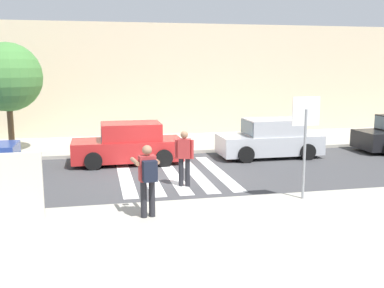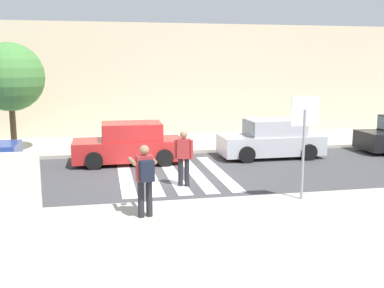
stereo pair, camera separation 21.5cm
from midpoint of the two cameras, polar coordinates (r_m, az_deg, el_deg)
ground_plane at (r=15.20m, az=-2.78°, el=-4.04°), size 120.00×120.00×0.00m
sidewalk_near at (r=9.41m, az=3.51°, el=-12.61°), size 60.00×6.00×0.14m
sidewalk_far at (r=21.01m, az=-5.44°, el=0.04°), size 60.00×4.80×0.14m
building_facade_far at (r=25.08m, az=-6.74°, el=8.10°), size 56.00×4.00×5.78m
crosswalk_stripe_0 at (r=15.23m, az=-8.87°, el=-4.11°), size 0.44×5.20×0.01m
crosswalk_stripe_1 at (r=15.29m, az=-5.87°, el=-3.99°), size 0.44×5.20×0.01m
crosswalk_stripe_2 at (r=15.39m, az=-2.90°, el=-3.85°), size 0.44×5.20×0.01m
crosswalk_stripe_3 at (r=15.53m, az=0.02°, el=-3.71°), size 0.44×5.20×0.01m
crosswalk_stripe_4 at (r=15.72m, az=2.87°, el=-3.56°), size 0.44×5.20×0.01m
stop_sign at (r=12.12m, az=13.72°, el=2.38°), size 0.76×0.08×2.74m
photographer_with_backpack at (r=10.50m, az=-6.23°, el=-3.92°), size 0.66×0.90×1.72m
pedestrian_crossing at (r=13.68m, az=-1.44°, el=-1.43°), size 0.56×0.35×1.72m
parked_car_red at (r=17.15m, az=-8.44°, el=-0.05°), size 4.10×1.92×1.55m
parked_car_silver at (r=18.39m, az=9.57°, el=0.60°), size 4.10×1.92×1.55m
street_tree_west at (r=19.65m, az=-22.70°, el=7.82°), size 2.76×2.76×4.46m
advertising_board at (r=11.03m, az=-21.75°, el=-5.13°), size 1.10×0.11×1.60m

